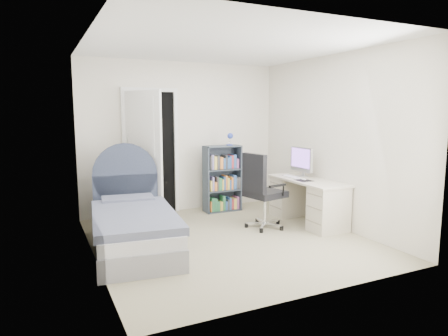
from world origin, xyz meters
name	(u,v)px	position (x,y,z in m)	size (l,w,h in m)	color
room_shell	(229,146)	(0.00, 0.00, 1.25)	(3.50, 3.70, 2.60)	gray
door	(146,153)	(-0.69, 1.54, 1.03)	(0.92, 0.75, 2.06)	black
bed	(133,225)	(-1.20, 0.27, 0.28)	(1.16, 2.10, 1.24)	gray
nightstand	(121,200)	(-1.12, 1.42, 0.36)	(0.37, 0.37, 0.55)	tan
floor_lamp	(130,183)	(-0.92, 1.69, 0.56)	(0.19, 0.19, 1.36)	silver
bookcase	(223,180)	(0.58, 1.43, 0.53)	(0.63, 0.27, 1.33)	#3E4955
desk	(307,199)	(1.43, 0.21, 0.37)	(0.55, 1.38, 1.13)	beige
office_chair	(261,188)	(0.64, 0.25, 0.60)	(0.60, 0.61, 1.10)	silver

